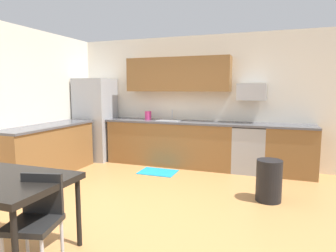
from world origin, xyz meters
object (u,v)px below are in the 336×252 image
Objects in this scene: oven_range at (249,149)px; kettle at (148,116)px; refrigerator at (96,119)px; microwave at (252,92)px; chair_near_table at (37,215)px; trash_bin at (269,181)px.

kettle reaches higher than oven_range.
refrigerator is 3.45m from microwave.
oven_range is 1.07× the size of chair_near_table.
oven_range is at bearing 104.81° from trash_bin.
kettle reaches higher than trash_bin.
chair_near_table is 1.42× the size of trash_bin.
trash_bin is (3.77, -1.38, -0.61)m from refrigerator.
refrigerator reaches higher than trash_bin.
refrigerator is 3.42m from oven_range.
oven_range is 1.69× the size of microwave.
chair_near_table reaches higher than trash_bin.
chair_near_table is at bearing -80.90° from kettle.
microwave is 0.64× the size of chair_near_table.
trash_bin is 3.00× the size of kettle.
microwave is 2.70× the size of kettle.
microwave is at bearing 1.33° from kettle.
refrigerator is 3.38× the size of microwave.
kettle is at bearing 5.98° from refrigerator.
kettle is at bearing 149.15° from trash_bin.
oven_range is (3.39, 0.08, -0.46)m from refrigerator.
kettle is (-2.15, -0.05, -0.52)m from microwave.
refrigerator is at bearing 159.87° from trash_bin.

